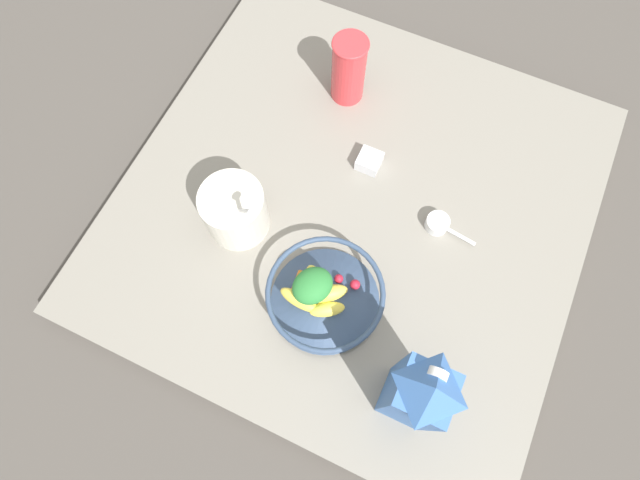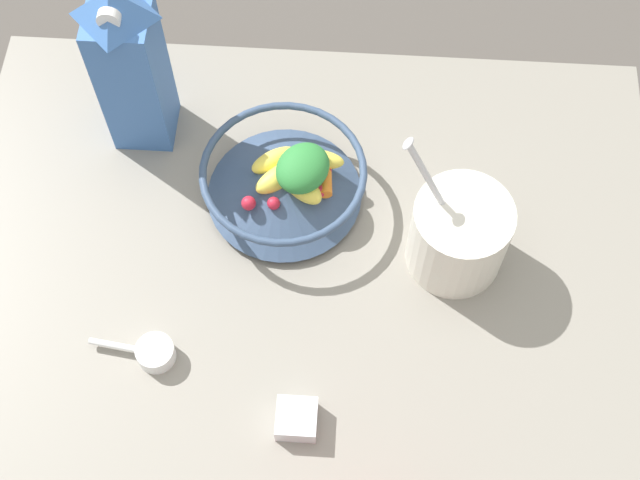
{
  "view_description": "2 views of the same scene",
  "coord_description": "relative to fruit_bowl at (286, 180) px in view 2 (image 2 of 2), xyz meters",
  "views": [
    {
      "loc": [
        -0.11,
        0.41,
        0.97
      ],
      "look_at": [
        0.01,
        0.13,
        0.13
      ],
      "focal_mm": 28.0,
      "sensor_mm": 36.0,
      "label": 1
    },
    {
      "loc": [
        0.05,
        -0.38,
        1.07
      ],
      "look_at": [
        0.02,
        0.11,
        0.12
      ],
      "focal_mm": 50.0,
      "sensor_mm": 36.0,
      "label": 2
    }
  ],
  "objects": [
    {
      "name": "ground_plane",
      "position": [
        0.03,
        -0.21,
        -0.09
      ],
      "size": [
        6.0,
        6.0,
        0.0
      ],
      "primitive_type": "plane",
      "color": "#4C4742"
    },
    {
      "name": "countertop",
      "position": [
        0.03,
        -0.21,
        -0.07
      ],
      "size": [
        0.91,
        0.91,
        0.04
      ],
      "color": "gray",
      "rests_on": "ground_plane"
    },
    {
      "name": "fruit_bowl",
      "position": [
        0.0,
        0.0,
        0.0
      ],
      "size": [
        0.21,
        0.21,
        0.1
      ],
      "color": "#384C6B",
      "rests_on": "countertop"
    },
    {
      "name": "milk_carton",
      "position": [
        -0.2,
        0.1,
        0.09
      ],
      "size": [
        0.08,
        0.08,
        0.27
      ],
      "color": "#3D6BB2",
      "rests_on": "countertop"
    },
    {
      "name": "yogurt_tub",
      "position": [
        0.22,
        -0.07,
        0.02
      ],
      "size": [
        0.15,
        0.12,
        0.21
      ],
      "color": "silver",
      "rests_on": "countertop"
    },
    {
      "name": "spice_jar",
      "position": [
        0.04,
        -0.3,
        -0.03
      ],
      "size": [
        0.05,
        0.05,
        0.03
      ],
      "color": "silver",
      "rests_on": "countertop"
    },
    {
      "name": "measuring_scoop",
      "position": [
        -0.14,
        -0.23,
        -0.03
      ],
      "size": [
        0.11,
        0.05,
        0.03
      ],
      "color": "white",
      "rests_on": "countertop"
    }
  ]
}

